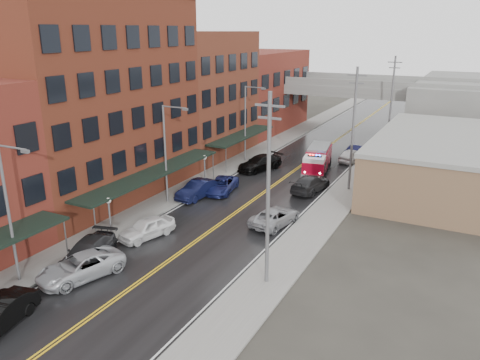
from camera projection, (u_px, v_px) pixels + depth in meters
The scene contains 31 objects.
road at pixel (262, 194), 45.32m from camera, with size 11.00×160.00×0.02m, color black.
sidewalk_left at pixel (198, 183), 48.47m from camera, with size 3.00×160.00×0.15m, color slate.
sidewalk_right at pixel (335, 206), 42.13m from camera, with size 3.00×160.00×0.15m, color slate.
curb_left at pixel (211, 185), 47.75m from camera, with size 0.30×160.00×0.15m, color gray.
curb_right at pixel (318, 203), 42.85m from camera, with size 0.30×160.00×0.15m, color gray.
brick_building_b at pixel (98, 101), 42.40m from camera, with size 9.00×20.00×18.00m, color #592217.
brick_building_c at pixel (200, 95), 57.67m from camera, with size 9.00×15.00×15.00m, color brown.
brick_building_far at pixel (259, 91), 72.95m from camera, with size 9.00×20.00×12.00m, color maroon.
tan_building at pixel (452, 165), 46.07m from camera, with size 14.00×22.00×5.00m, color brown.
awning_1 at pixel (153, 173), 41.73m from camera, with size 2.60×18.00×3.09m.
awning_2 at pixel (242, 135), 56.54m from camera, with size 2.60×13.00×3.09m.
globe_lamp_1 at pixel (109, 208), 35.54m from camera, with size 0.44×0.44×3.12m.
globe_lamp_2 at pixel (205, 163), 47.39m from camera, with size 0.44×0.44×3.12m.
street_lamp_0 at pixel (10, 206), 27.94m from camera, with size 2.64×0.22×9.00m.
street_lamp_1 at pixel (167, 148), 41.49m from camera, with size 2.64×0.22×9.00m.
street_lamp_2 at pixel (247, 119), 55.03m from camera, with size 2.64×0.22×9.00m.
utility_pole_0 at pixel (268, 189), 27.56m from camera, with size 1.80×0.24×12.00m.
utility_pole_1 at pixel (353, 128), 44.49m from camera, with size 1.80×0.24×12.00m.
utility_pole_2 at pixel (391, 101), 61.42m from camera, with size 1.80×0.24×12.00m.
overpass at pixel (350, 93), 70.57m from camera, with size 40.00×10.00×7.50m.
fire_truck at pixel (318, 159), 52.26m from camera, with size 3.95×7.67×2.69m.
parked_car_left_2 at pixel (81, 267), 29.92m from camera, with size 2.56×5.56×1.54m, color #ADB0B6.
parked_car_left_3 at pixel (88, 252), 31.84m from camera, with size 2.23×5.48×1.59m, color black.
parked_car_left_4 at pixel (147, 228), 35.74m from camera, with size 1.84×4.57×1.56m, color white.
parked_car_left_5 at pixel (198, 189), 44.19m from camera, with size 1.73×4.97×1.64m, color black.
parked_car_left_6 at pixel (221, 185), 45.73m from camera, with size 2.33×5.05×1.40m, color navy.
parked_car_left_7 at pixel (260, 163), 52.86m from camera, with size 2.33×5.73×1.66m, color black.
parked_car_right_0 at pixel (275, 216), 38.11m from camera, with size 2.36×5.12×1.42m, color gray.
parked_car_right_1 at pixel (310, 183), 45.96m from camera, with size 2.24×5.50×1.60m, color black.
parked_car_right_2 at pixel (351, 155), 56.21m from camera, with size 1.84×4.58×1.56m, color silver.
parked_car_right_3 at pixel (359, 151), 58.32m from camera, with size 1.65×4.74×1.56m, color black.
Camera 1 is at (17.61, -8.95, 15.28)m, focal length 35.00 mm.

